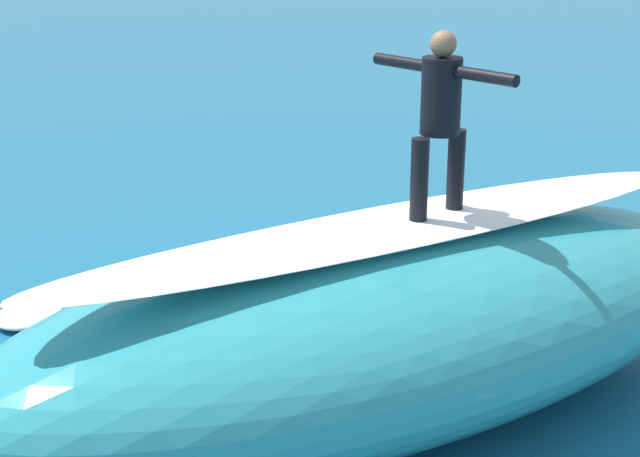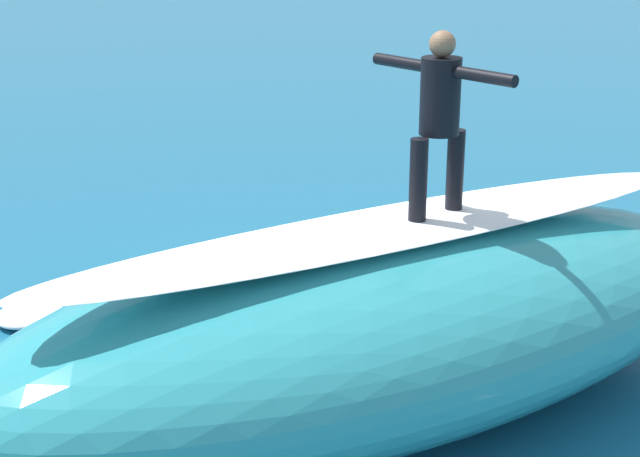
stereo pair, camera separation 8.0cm
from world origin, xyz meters
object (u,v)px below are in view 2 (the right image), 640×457
at_px(surfboard_riding, 435,218).
at_px(surfer_riding, 440,110).
at_px(surfboard_paddling, 231,308).
at_px(surfer_paddling, 220,297).
at_px(buoy_marker, 23,455).

height_order(surfboard_riding, surfer_riding, surfer_riding).
relative_size(surfboard_paddling, surfer_paddling, 1.41).
bearing_deg(surfboard_paddling, buoy_marker, -138.72).
xyz_separation_m(surfboard_riding, surfboard_paddling, (0.95, -2.81, -1.81)).
bearing_deg(surfer_riding, surfboard_riding, -91.34).
bearing_deg(surfer_paddling, surfboard_paddling, 0.00).
relative_size(surfer_riding, buoy_marker, 1.85).
distance_m(surfboard_riding, surfer_paddling, 3.43).
relative_size(surfboard_riding, buoy_marker, 2.00).
distance_m(surfboard_riding, surfer_riding, 1.01).
bearing_deg(surfer_paddling, surfboard_riding, -69.34).
bearing_deg(surfboard_paddling, surfer_riding, -71.70).
height_order(surfboard_paddling, buoy_marker, buoy_marker).
relative_size(surfer_paddling, buoy_marker, 1.91).
bearing_deg(buoy_marker, surfboard_riding, 175.97).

